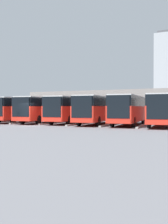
# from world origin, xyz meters

# --- Properties ---
(ground_plane) EXTENTS (600.00, 600.00, 0.00)m
(ground_plane) POSITION_xyz_m (0.00, 0.00, 0.00)
(ground_plane) COLOR slate
(bus_0) EXTENTS (3.75, 11.18, 3.28)m
(bus_0) POSITION_xyz_m (-13.41, -5.52, 1.83)
(bus_0) COLOR red
(bus_0) RESTS_ON ground_plane
(curb_divider_0) EXTENTS (0.98, 6.23, 0.15)m
(curb_divider_0) POSITION_xyz_m (-11.50, -3.90, 0.07)
(curb_divider_0) COLOR #9E9E99
(curb_divider_0) RESTS_ON ground_plane
(bus_1) EXTENTS (3.75, 11.18, 3.28)m
(bus_1) POSITION_xyz_m (-9.58, -5.68, 1.83)
(bus_1) COLOR red
(bus_1) RESTS_ON ground_plane
(curb_divider_1) EXTENTS (0.98, 6.23, 0.15)m
(curb_divider_1) POSITION_xyz_m (-7.66, -4.06, 0.07)
(curb_divider_1) COLOR #9E9E99
(curb_divider_1) RESTS_ON ground_plane
(bus_2) EXTENTS (3.75, 11.18, 3.28)m
(bus_2) POSITION_xyz_m (-5.75, -5.61, 1.83)
(bus_2) COLOR red
(bus_2) RESTS_ON ground_plane
(curb_divider_2) EXTENTS (0.98, 6.23, 0.15)m
(curb_divider_2) POSITION_xyz_m (-3.83, -3.99, 0.07)
(curb_divider_2) COLOR #9E9E99
(curb_divider_2) RESTS_ON ground_plane
(bus_3) EXTENTS (3.75, 11.18, 3.28)m
(bus_3) POSITION_xyz_m (-1.92, -6.03, 1.83)
(bus_3) COLOR red
(bus_3) RESTS_ON ground_plane
(curb_divider_3) EXTENTS (0.98, 6.23, 0.15)m
(curb_divider_3) POSITION_xyz_m (-0.00, -4.41, 0.07)
(curb_divider_3) COLOR #9E9E99
(curb_divider_3) RESTS_ON ground_plane
(bus_4) EXTENTS (3.75, 11.18, 3.28)m
(bus_4) POSITION_xyz_m (1.91, -5.56, 1.83)
(bus_4) COLOR red
(bus_4) RESTS_ON ground_plane
(curb_divider_4) EXTENTS (0.98, 6.23, 0.15)m
(curb_divider_4) POSITION_xyz_m (3.83, -3.94, 0.07)
(curb_divider_4) COLOR #9E9E99
(curb_divider_4) RESTS_ON ground_plane
(bus_5) EXTENTS (3.75, 11.18, 3.28)m
(bus_5) POSITION_xyz_m (5.75, -5.56, 1.83)
(bus_5) COLOR red
(bus_5) RESTS_ON ground_plane
(curb_divider_5) EXTENTS (0.98, 6.23, 0.15)m
(curb_divider_5) POSITION_xyz_m (7.66, -3.94, 0.07)
(curb_divider_5) COLOR #9E9E99
(curb_divider_5) RESTS_ON ground_plane
(station_building) EXTENTS (29.20, 16.59, 4.98)m
(station_building) POSITION_xyz_m (0.00, -26.10, 2.51)
(station_building) COLOR gray
(station_building) RESTS_ON ground_plane
(office_tower) EXTENTS (16.81, 16.81, 71.62)m
(office_tower) POSITION_xyz_m (29.72, -238.76, 35.21)
(office_tower) COLOR #ADB2B7
(office_tower) RESTS_ON ground_plane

